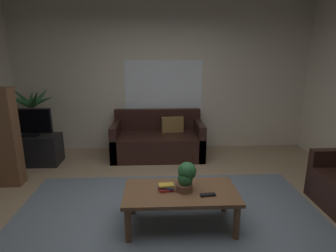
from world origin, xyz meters
TOP-DOWN VIEW (x-y plane):
  - floor at (0.00, 0.00)m, footprint 5.56×5.19m
  - rug at (0.00, -0.20)m, footprint 3.62×2.85m
  - wall_back at (0.00, 2.62)m, footprint 5.68×0.06m
  - window_pane at (0.02, 2.59)m, footprint 1.47×0.01m
  - couch_under_window at (-0.10, 2.12)m, footprint 1.62×0.82m
  - coffee_table at (0.12, -0.02)m, footprint 1.21×0.62m
  - book_on_table_0 at (-0.04, 0.00)m, footprint 0.17×0.14m
  - book_on_table_1 at (-0.03, 0.01)m, footprint 0.17×0.12m
  - book_on_table_2 at (-0.03, -0.00)m, footprint 0.17×0.10m
  - remote_on_table_0 at (0.39, -0.13)m, footprint 0.16×0.07m
  - potted_plant_on_table at (0.18, 0.00)m, footprint 0.22×0.22m
  - tv_stand at (-2.23, 1.84)m, footprint 0.90×0.44m
  - tv at (-2.23, 1.82)m, footprint 0.74×0.16m
  - potted_palm_corner at (-2.36, 2.26)m, footprint 0.85×0.79m

SIDE VIEW (x-z plane):
  - floor at x=0.00m, z-range -0.02..0.00m
  - rug at x=0.00m, z-range 0.00..0.01m
  - tv_stand at x=-2.23m, z-range 0.00..0.50m
  - couch_under_window at x=-0.10m, z-range -0.13..0.69m
  - coffee_table at x=0.12m, z-range 0.15..0.56m
  - remote_on_table_0 at x=0.39m, z-range 0.42..0.44m
  - book_on_table_0 at x=-0.04m, z-range 0.42..0.45m
  - book_on_table_1 at x=-0.03m, z-range 0.45..0.47m
  - book_on_table_2 at x=-0.03m, z-range 0.47..0.49m
  - potted_plant_on_table at x=0.18m, z-range 0.42..0.73m
  - potted_palm_corner at x=-2.36m, z-range -0.04..1.25m
  - tv at x=-2.23m, z-range 0.50..0.97m
  - window_pane at x=0.02m, z-range 0.69..1.72m
  - wall_back at x=0.00m, z-range 0.00..2.87m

